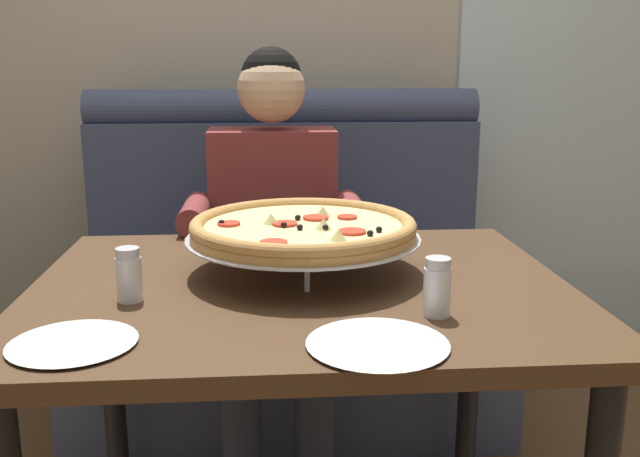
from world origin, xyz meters
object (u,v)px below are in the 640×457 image
Objects in this scene: dining_table at (301,322)px; shaker_parmesan at (437,291)px; pizza at (303,229)px; patio_chair at (534,202)px; plate_near_right at (73,340)px; shaker_pepper_flakes at (129,279)px; booth_bench at (288,299)px; diner_main at (274,232)px; plate_near_left at (378,341)px.

shaker_parmesan is at bearing -42.69° from dining_table.
pizza is 2.34m from patio_chair.
pizza reaches higher than shaker_parmesan.
plate_near_right is 0.25× the size of patio_chair.
booth_bench is at bearing 71.29° from shaker_pepper_flakes.
diner_main is at bearing 95.80° from pizza.
shaker_pepper_flakes is at bearing -108.71° from booth_bench.
booth_bench is 13.27× the size of shaker_pepper_flakes.
plate_near_left is (0.46, -0.27, -0.04)m from shaker_pepper_flakes.
shaker_parmesan is 0.52× the size of plate_near_right.
diner_main reaches higher than shaker_pepper_flakes.
dining_table is at bearing 15.22° from shaker_pepper_flakes.
dining_table is 0.67m from diner_main.
booth_bench is at bearing 90.00° from dining_table.
booth_bench is 1.35m from plate_near_left.
shaker_pepper_flakes is 0.45× the size of plate_near_left.
shaker_parmesan reaches higher than plate_near_left.
plate_near_left is (0.10, -0.44, -0.09)m from pizza.
pizza reaches higher than plate_near_right.
pizza is at bearing 43.81° from plate_near_right.
pizza is at bearing 102.90° from plate_near_left.
diner_main reaches higher than dining_table.
patio_chair is at bearing 64.49° from shaker_parmesan.
shaker_parmesan is at bearing -52.02° from pizza.
shaker_parmesan is (0.25, -1.16, 0.41)m from booth_bench.
diner_main is 1.91m from patio_chair.
plate_near_left is 2.66m from patio_chair.
plate_near_left is at bearing -73.09° from dining_table.
dining_table is at bearing -85.73° from diner_main.
booth_bench is at bearing 72.20° from plate_near_right.
plate_near_right is (-0.40, -1.25, 0.37)m from booth_bench.
dining_table is at bearing -90.00° from booth_bench.
shaker_pepper_flakes is at bearing -128.35° from patio_chair.
shaker_pepper_flakes is (-0.30, -0.76, 0.09)m from diner_main.
diner_main is 1.05m from plate_near_left.
shaker_pepper_flakes is (-0.59, 0.13, -0.00)m from shaker_parmesan.
booth_bench reaches higher than dining_table.
patio_chair is at bearing 44.42° from diner_main.
plate_near_left is at bearing -81.14° from diner_main.
booth_bench is 1.16m from shaker_pepper_flakes.
shaker_parmesan is 0.13× the size of patio_chair.
dining_table is at bearing 106.91° from plate_near_left.
booth_bench is 5.95× the size of plate_near_left.
shaker_parmesan reaches higher than dining_table.
patio_chair is (1.06, 2.22, -0.28)m from shaker_parmesan.
shaker_parmesan is at bearing -78.05° from booth_bench.
pizza is (0.06, -0.59, 0.15)m from diner_main.
plate_near_left and plate_near_right have the same top height.
dining_table is 2.39m from patio_chair.
shaker_parmesan is (0.25, -0.23, 0.14)m from dining_table.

